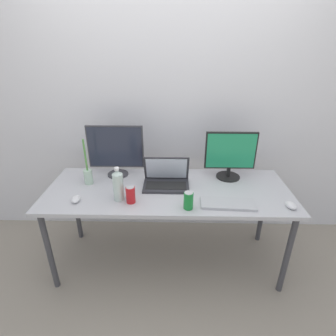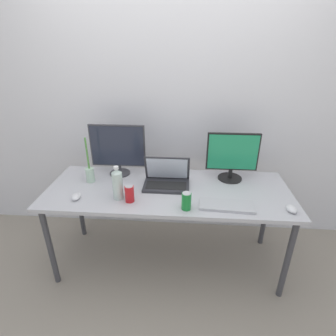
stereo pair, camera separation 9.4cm
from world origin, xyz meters
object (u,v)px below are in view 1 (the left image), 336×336
Objects in this scene: monitor_center at (230,154)px; laptop_silver at (166,179)px; monitor_left at (116,149)px; bamboo_vase at (88,175)px; keyboard_main at (228,204)px; mouse_by_keyboard at (76,199)px; soda_can_by_laptop at (131,195)px; water_bottle at (118,185)px; soda_can_near_keyboard at (188,200)px; mouse_by_laptop at (291,205)px; work_desk at (168,195)px.

monitor_center is 0.56m from laptop_silver.
bamboo_vase is at bearing -142.55° from monitor_left.
monitor_left is 1.22× the size of keyboard_main.
soda_can_by_laptop reaches higher than mouse_by_keyboard.
mouse_by_keyboard is 0.33m from water_bottle.
soda_can_near_keyboard is 0.86m from bamboo_vase.
mouse_by_keyboard is 1.52m from mouse_by_laptop.
work_desk is 7.38× the size of water_bottle.
monitor_left reaches higher than mouse_by_laptop.
laptop_silver is 0.52m from keyboard_main.
laptop_silver is 0.36m from soda_can_by_laptop.
monitor_center is 1.62× the size of water_bottle.
mouse_by_keyboard is 0.79× the size of soda_can_by_laptop.
monitor_left reaches higher than water_bottle.
bamboo_vase reaches higher than soda_can_by_laptop.
work_desk is 4.99× the size of keyboard_main.
water_bottle is at bearing -156.61° from monitor_center.
mouse_by_keyboard is 0.79× the size of soda_can_near_keyboard.
soda_can_near_keyboard is (-0.36, -0.47, -0.15)m from monitor_center.
keyboard_main is 3.99× the size of mouse_by_laptop.
laptop_silver is 0.41m from water_bottle.
water_bottle is (-0.34, -0.22, 0.06)m from laptop_silver.
laptop_silver is 3.60× the size of mouse_by_keyboard.
work_desk is 0.48m from keyboard_main.
work_desk is 15.04× the size of soda_can_near_keyboard.
keyboard_main is at bearing -27.25° from work_desk.
mouse_by_laptop is at bearing -3.74° from water_bottle.
monitor_left is 0.49m from laptop_silver.
bamboo_vase is (-0.79, 0.34, 0.01)m from soda_can_near_keyboard.
soda_can_near_keyboard reaches higher than mouse_by_laptop.
work_desk is 0.61m from monitor_center.
keyboard_main is (0.44, -0.28, -0.05)m from laptop_silver.
monitor_center is at bearing -1.47° from monitor_left.
soda_can_near_keyboard is (0.50, -0.10, -0.06)m from water_bottle.
mouse_by_laptop is 0.76× the size of soda_can_near_keyboard.
laptop_silver is at bearing 116.28° from soda_can_near_keyboard.
keyboard_main is at bearing -1.77° from soda_can_by_laptop.
soda_can_by_laptop is at bearing -67.41° from monitor_left.
monitor_left is 0.95m from monitor_center.
mouse_by_keyboard is at bearing 168.23° from mouse_by_laptop.
mouse_by_laptop is 1.53m from bamboo_vase.
work_desk is 0.13m from laptop_silver.
mouse_by_keyboard is (-1.09, 0.02, 0.01)m from keyboard_main.
monitor_center is at bearing 6.58° from bamboo_vase.
monitor_left is at bearing 102.65° from water_bottle.
monitor_left is 0.30m from bamboo_vase.
soda_can_by_laptop is at bearing -35.40° from bamboo_vase.
keyboard_main is at bearing -7.11° from mouse_by_keyboard.
mouse_by_laptop is (0.43, -0.02, 0.01)m from keyboard_main.
water_bottle reaches higher than soda_can_near_keyboard.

